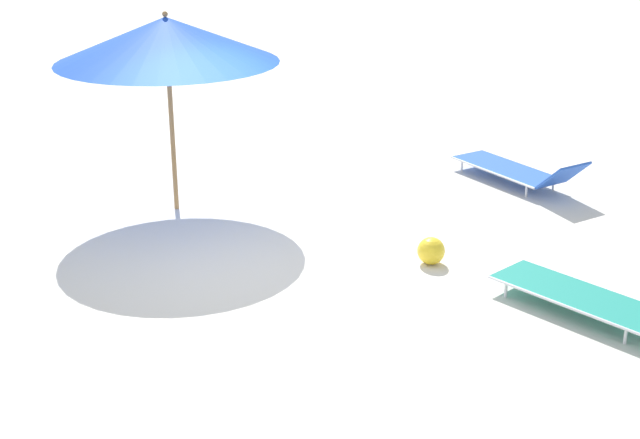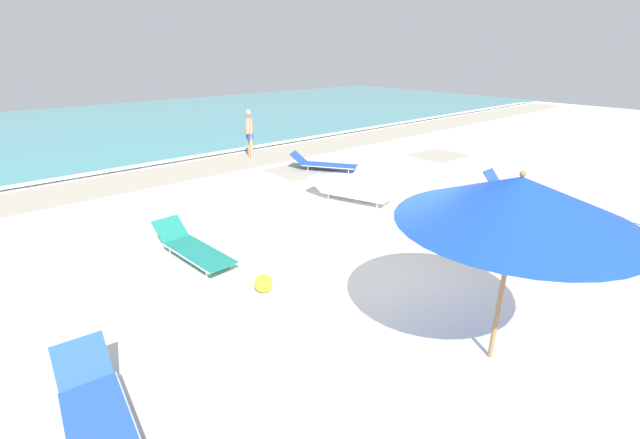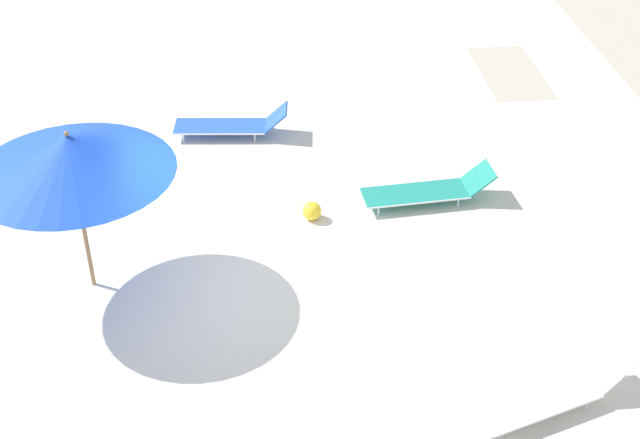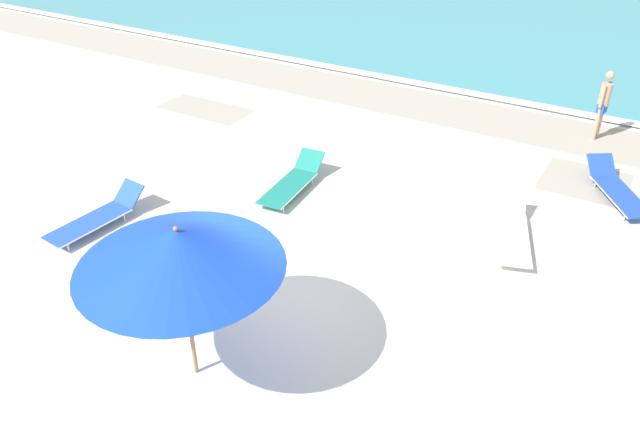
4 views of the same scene
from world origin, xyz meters
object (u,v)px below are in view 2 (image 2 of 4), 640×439
sun_lounger_under_umbrella (323,164)px  beachgoer_wading_adult (249,131)px  sun_lounger_near_water_left (520,190)px  beach_umbrella (518,201)px  sun_lounger_beside_umbrella (96,415)px  beach_ball (264,283)px  sun_lounger_near_water_right (192,247)px  sun_lounger_mid_beach_solo (348,192)px  lounger_stack (630,221)px

sun_lounger_under_umbrella → beachgoer_wading_adult: (-0.94, 2.99, 0.79)m
sun_lounger_under_umbrella → sun_lounger_near_water_left: (2.14, -5.64, 0.01)m
beach_umbrella → sun_lounger_beside_umbrella: beach_umbrella is taller
beachgoer_wading_adult → beach_ball: beachgoer_wading_adult is taller
sun_lounger_near_water_right → sun_lounger_mid_beach_solo: sun_lounger_near_water_right is taller
sun_lounger_mid_beach_solo → sun_lounger_under_umbrella: bearing=43.1°
sun_lounger_mid_beach_solo → sun_lounger_beside_umbrella: bearing=-171.6°
beachgoer_wading_adult → beach_umbrella: bearing=174.3°
beach_umbrella → sun_lounger_beside_umbrella: size_ratio=1.28×
sun_lounger_near_water_left → sun_lounger_near_water_right: size_ratio=0.95×
beach_ball → sun_lounger_near_water_right: bearing=99.6°
sun_lounger_beside_umbrella → beachgoer_wading_adult: beachgoer_wading_adult is taller
lounger_stack → sun_lounger_near_water_right: sun_lounger_near_water_right is taller
lounger_stack → sun_lounger_under_umbrella: size_ratio=0.89×
beach_umbrella → sun_lounger_beside_umbrella: (-4.24, 2.10, -1.96)m
lounger_stack → sun_lounger_under_umbrella: sun_lounger_under_umbrella is taller
sun_lounger_near_water_right → beachgoer_wading_adult: (5.22, 6.20, 0.79)m
beachgoer_wading_adult → sun_lounger_mid_beach_solo: bearing=-174.0°
lounger_stack → beach_ball: size_ratio=6.28×
beach_umbrella → beachgoer_wading_adult: beach_umbrella is taller
beachgoer_wading_adult → beach_ball: 9.55m
sun_lounger_near_water_right → sun_lounger_mid_beach_solo: 4.69m
beach_umbrella → beachgoer_wading_adult: (3.55, 11.46, -1.18)m
sun_lounger_beside_umbrella → sun_lounger_near_water_left: size_ratio=1.03×
sun_lounger_beside_umbrella → lounger_stack: bearing=-4.6°
sun_lounger_near_water_right → beach_ball: bearing=-85.0°
lounger_stack → sun_lounger_under_umbrella: 8.51m
sun_lounger_near_water_right → beach_ball: (0.33, -1.96, -0.06)m
lounger_stack → beach_ball: 8.37m
lounger_stack → sun_lounger_under_umbrella: bearing=106.5°
beach_umbrella → sun_lounger_near_water_left: 7.47m
lounger_stack → sun_lounger_beside_umbrella: (-10.66, 1.91, 0.05)m
sun_lounger_mid_beach_solo → beachgoer_wading_adult: beachgoer_wading_adult is taller
lounger_stack → beachgoer_wading_adult: bearing=107.7°
beach_umbrella → lounger_stack: bearing=1.6°
sun_lounger_under_umbrella → sun_lounger_mid_beach_solo: size_ratio=0.93×
sun_lounger_under_umbrella → beachgoer_wading_adult: bearing=74.2°
lounger_stack → beachgoer_wading_adult: 11.67m
sun_lounger_near_water_left → sun_lounger_near_water_right: 8.65m
sun_lounger_beside_umbrella → sun_lounger_mid_beach_solo: (7.23, 3.64, -0.01)m
sun_lounger_under_umbrella → beachgoer_wading_adult: size_ratio=1.23×
sun_lounger_near_water_left → beachgoer_wading_adult: size_ratio=1.18×
sun_lounger_beside_umbrella → sun_lounger_under_umbrella: bearing=41.7°
lounger_stack → sun_lounger_near_water_left: bearing=88.9°
beach_ball → beach_umbrella: bearing=-67.9°
beach_umbrella → sun_lounger_mid_beach_solo: size_ratio=1.18×
lounger_stack → sun_lounger_mid_beach_solo: 6.52m
beach_umbrella → sun_lounger_mid_beach_solo: (2.99, 5.73, -1.97)m
beach_umbrella → beachgoer_wading_adult: 12.06m
beach_umbrella → sun_lounger_near_water_right: size_ratio=1.25×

